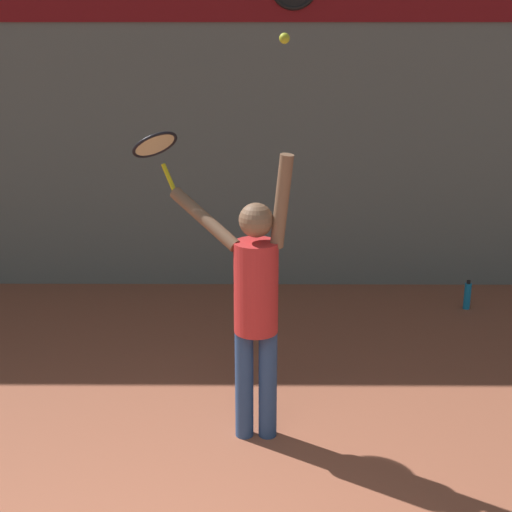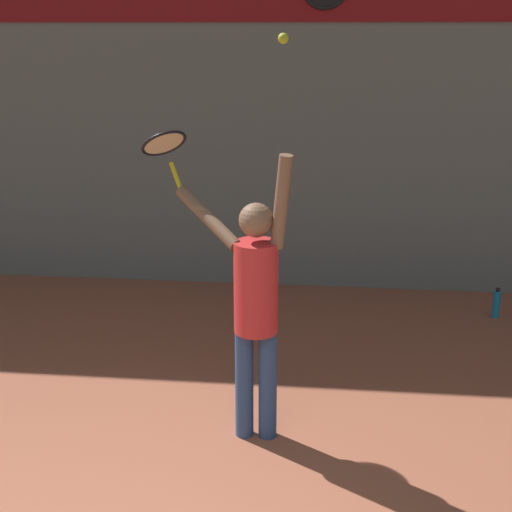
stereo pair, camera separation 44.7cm
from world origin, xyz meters
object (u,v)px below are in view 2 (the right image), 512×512
at_px(tennis_ball, 283,38).
at_px(water_bottle, 496,304).
at_px(tennis_player, 255,299).
at_px(tennis_racket, 165,146).

height_order(tennis_ball, water_bottle, tennis_ball).
xyz_separation_m(tennis_player, tennis_racket, (-0.70, 0.51, 0.95)).
bearing_deg(tennis_racket, tennis_ball, -33.81).
bearing_deg(water_bottle, tennis_racket, -146.59).
relative_size(tennis_racket, tennis_ball, 6.90).
distance_m(tennis_racket, tennis_ball, 1.30).
bearing_deg(tennis_racket, water_bottle, 33.41).
height_order(tennis_player, tennis_ball, tennis_ball).
relative_size(tennis_player, tennis_racket, 4.65).
bearing_deg(water_bottle, tennis_player, -132.17).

